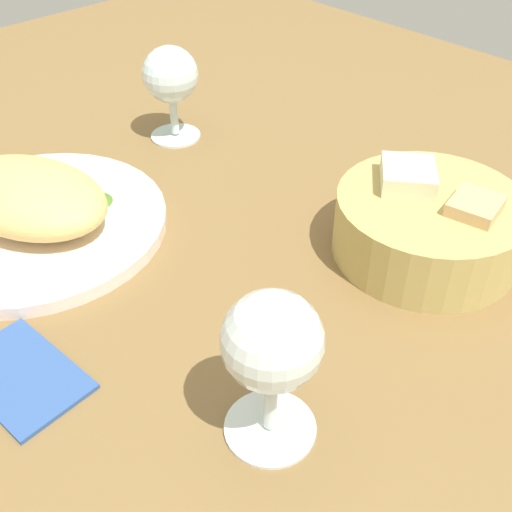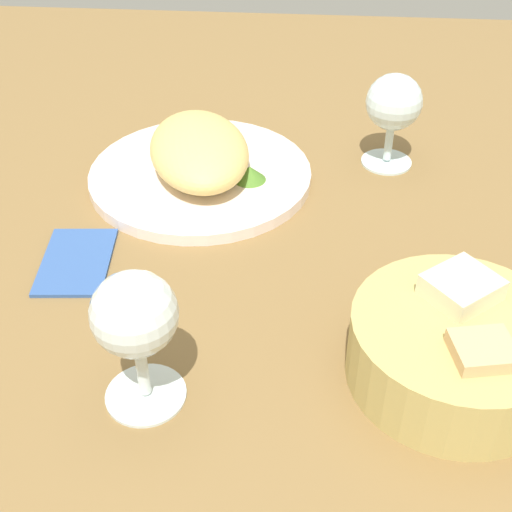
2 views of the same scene
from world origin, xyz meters
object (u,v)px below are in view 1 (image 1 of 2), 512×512
object	(u,v)px
bread_basket	(428,223)
wine_glass_near	(272,349)
plate	(36,224)
folded_napkin	(21,374)
wine_glass_far	(171,79)

from	to	relation	value
bread_basket	wine_glass_near	bearing A→B (deg)	-80.04
bread_basket	wine_glass_near	size ratio (longest dim) A/B	1.41
plate	folded_napkin	world-z (taller)	plate
wine_glass_far	folded_napkin	distance (cm)	41.28
wine_glass_near	folded_napkin	size ratio (longest dim) A/B	1.16
wine_glass_near	wine_glass_far	distance (cm)	46.04
plate	bread_basket	size ratio (longest dim) A/B	1.50
plate	wine_glass_near	world-z (taller)	wine_glass_near
bread_basket	wine_glass_far	world-z (taller)	wine_glass_far
bread_basket	wine_glass_near	distance (cm)	26.55
plate	bread_basket	world-z (taller)	bread_basket
bread_basket	wine_glass_near	xyz separation A→B (cm)	(4.51, -25.65, 5.16)
wine_glass_near	wine_glass_far	xyz separation A→B (cm)	(-40.13, 22.55, -0.79)
folded_napkin	plate	bearing A→B (deg)	143.51
bread_basket	folded_napkin	bearing A→B (deg)	-108.93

